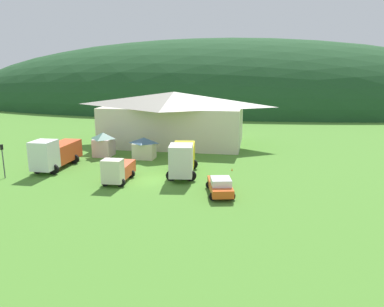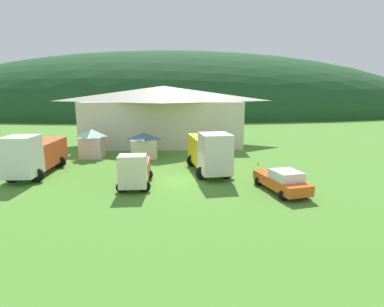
# 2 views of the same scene
# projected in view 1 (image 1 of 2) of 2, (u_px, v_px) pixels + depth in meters

# --- Properties ---
(ground_plane) EXTENTS (200.00, 200.00, 0.00)m
(ground_plane) POSITION_uv_depth(u_px,v_px,m) (151.00, 180.00, 38.13)
(ground_plane) COLOR #4C842D
(forested_hill_backdrop) EXTENTS (164.83, 60.00, 38.57)m
(forested_hill_backdrop) POSITION_uv_depth(u_px,v_px,m) (221.00, 106.00, 109.30)
(forested_hill_backdrop) COLOR #1E4723
(forested_hill_backdrop) RESTS_ON ground
(depot_building) EXTENTS (21.47, 12.82, 7.78)m
(depot_building) POSITION_uv_depth(u_px,v_px,m) (174.00, 117.00, 55.39)
(depot_building) COLOR beige
(depot_building) RESTS_ON ground
(play_shed_cream) EXTENTS (2.85, 2.17, 2.72)m
(play_shed_cream) POSITION_uv_depth(u_px,v_px,m) (144.00, 148.00, 46.74)
(play_shed_cream) COLOR beige
(play_shed_cream) RESTS_ON ground
(play_shed_pink) EXTENTS (2.45, 2.68, 3.07)m
(play_shed_pink) POSITION_uv_depth(u_px,v_px,m) (104.00, 144.00, 48.23)
(play_shed_pink) COLOR beige
(play_shed_pink) RESTS_ON ground
(heavy_rig_white) EXTENTS (3.06, 7.83, 3.65)m
(heavy_rig_white) POSITION_uv_depth(u_px,v_px,m) (55.00, 153.00, 41.98)
(heavy_rig_white) COLOR white
(heavy_rig_white) RESTS_ON ground
(light_truck_cream) EXTENTS (2.48, 5.12, 2.68)m
(light_truck_cream) POSITION_uv_depth(u_px,v_px,m) (118.00, 170.00, 37.20)
(light_truck_cream) COLOR beige
(light_truck_cream) RESTS_ON ground
(flatbed_truck_yellow) EXTENTS (3.66, 7.85, 3.73)m
(flatbed_truck_yellow) POSITION_uv_depth(u_px,v_px,m) (183.00, 158.00, 39.48)
(flatbed_truck_yellow) COLOR silver
(flatbed_truck_yellow) RESTS_ON ground
(service_pickup_orange) EXTENTS (3.00, 5.14, 1.66)m
(service_pickup_orange) POSITION_uv_depth(u_px,v_px,m) (220.00, 186.00, 33.69)
(service_pickup_orange) COLOR #E3541C
(service_pickup_orange) RESTS_ON ground
(traffic_light_west) EXTENTS (0.20, 0.32, 3.59)m
(traffic_light_west) POSITION_uv_depth(u_px,v_px,m) (3.00, 157.00, 38.31)
(traffic_light_west) COLOR #4C4C51
(traffic_light_west) RESTS_ON ground
(traffic_cone_near_pickup) EXTENTS (0.36, 0.36, 0.64)m
(traffic_cone_near_pickup) POSITION_uv_depth(u_px,v_px,m) (232.00, 171.00, 41.53)
(traffic_cone_near_pickup) COLOR orange
(traffic_cone_near_pickup) RESTS_ON ground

